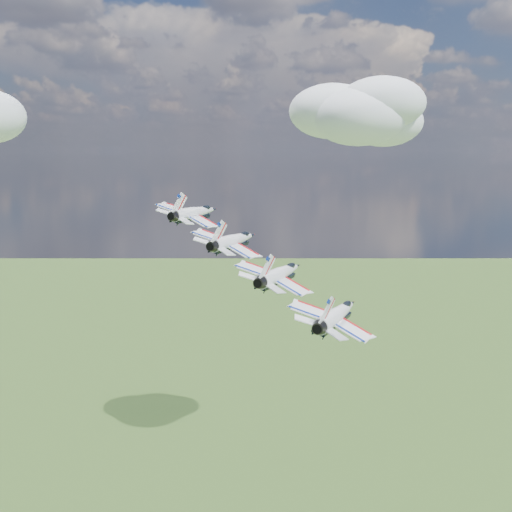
% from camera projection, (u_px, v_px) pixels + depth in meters
% --- Properties ---
extents(cloud_far, '(56.69, 44.54, 22.27)m').
position_uv_depth(cloud_far, '(352.00, 116.00, 272.46)').
color(cloud_far, white).
extents(jet_0, '(12.89, 15.67, 6.93)m').
position_uv_depth(jet_0, '(195.00, 212.00, 95.15)').
color(jet_0, white).
extents(jet_1, '(12.89, 15.67, 6.93)m').
position_uv_depth(jet_1, '(234.00, 240.00, 87.21)').
color(jet_1, white).
extents(jet_2, '(12.89, 15.67, 6.93)m').
position_uv_depth(jet_2, '(280.00, 273.00, 79.26)').
color(jet_2, white).
extents(jet_3, '(12.89, 15.67, 6.93)m').
position_uv_depth(jet_3, '(337.00, 314.00, 71.31)').
color(jet_3, white).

